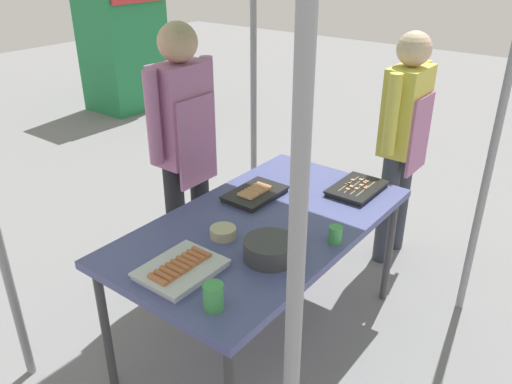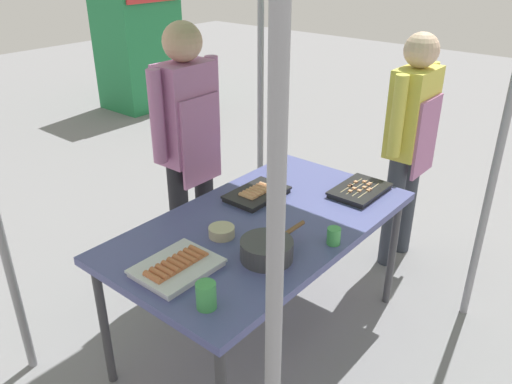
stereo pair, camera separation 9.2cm
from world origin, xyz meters
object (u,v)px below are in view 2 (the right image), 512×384
Objects in this scene: tray_meat_skewers at (360,190)px; customer_nearby at (410,135)px; tray_pork_links at (257,194)px; drink_cup_by_wok at (334,236)px; vendor_woman at (189,137)px; condiment_bowl at (222,232)px; cooking_wok at (267,249)px; tray_grilled_sausages at (177,267)px; neighbor_stall_left at (137,32)px; stall_table at (264,230)px; drink_cup_near_edge at (206,296)px.

customer_nearby is at bearing 1.53° from tray_meat_skewers.
tray_pork_links is 1.14m from customer_nearby.
drink_cup_by_wok is 0.05× the size of vendor_woman.
tray_pork_links is 0.46m from condiment_bowl.
condiment_bowl is at bearing 122.48° from drink_cup_by_wok.
cooking_wok reaches higher than condiment_bowl.
tray_meat_skewers is 1.05m from vendor_woman.
cooking_wok is at bearing -36.06° from tray_grilled_sausages.
neighbor_stall_left is (3.08, 4.11, 0.19)m from tray_grilled_sausages.
neighbor_stall_left is (2.31, 3.92, 0.19)m from tray_pork_links.
tray_pork_links is (0.19, 0.20, 0.07)m from stall_table.
drink_cup_by_wok is at bearing -10.22° from drink_cup_near_edge.
drink_cup_by_wok is at bearing -83.32° from stall_table.
tray_meat_skewers is at bearing -19.35° from stall_table.
tray_meat_skewers is at bearing 2.07° from drink_cup_near_edge.
drink_cup_by_wok is (-0.15, -0.59, 0.02)m from tray_pork_links.
vendor_woman is at bearing 57.00° from condiment_bowl.
drink_cup_by_wok is at bearing 82.29° from vendor_woman.
tray_grilled_sausages is 0.18× the size of neighbor_stall_left.
tray_meat_skewers is 0.87× the size of cooking_wok.
customer_nearby is (1.49, -0.26, 0.14)m from condiment_bowl.
neighbor_stall_left is (2.46, 4.50, 0.17)m from drink_cup_by_wok.
customer_nearby reaches higher than drink_cup_near_edge.
stall_table is 4.83m from neighbor_stall_left.
condiment_bowl is 0.83m from vendor_woman.
customer_nearby reaches higher than cooking_wok.
tray_grilled_sausages is 4.18× the size of drink_cup_by_wok.
tray_meat_skewers is 0.67m from customer_nearby.
cooking_wok reaches higher than drink_cup_by_wok.
stall_table is 0.72m from drink_cup_near_edge.
cooking_wok reaches higher than tray_grilled_sausages.
tray_pork_links is (0.77, 0.19, -0.00)m from tray_grilled_sausages.
drink_cup_by_wok is (0.30, -0.16, -0.01)m from cooking_wok.
cooking_wok is 0.26× the size of customer_nearby.
drink_cup_near_edge reaches higher than condiment_bowl.
drink_cup_near_edge reaches higher than tray_meat_skewers.
vendor_woman is at bearing -124.32° from neighbor_stall_left.
drink_cup_near_edge is 1.92m from customer_nearby.
tray_pork_links is at bearing 134.37° from tray_meat_skewers.
vendor_woman reaches higher than tray_grilled_sausages.
neighbor_stall_left is at bearing 66.21° from tray_meat_skewers.
tray_meat_skewers is at bearing -10.81° from tray_grilled_sausages.
customer_nearby is at bearing -20.57° from tray_pork_links.
neighbor_stall_left reaches higher than cooking_wok.
drink_cup_by_wok reaches higher than tray_pork_links.
cooking_wok is at bearing -178.88° from customer_nearby.
neighbor_stall_left is at bearing 55.90° from condiment_bowl.
tray_grilled_sausages is at bearing -126.87° from neighbor_stall_left.
stall_table is at bearing 171.24° from customer_nearby.
tray_grilled_sausages is 3.08× the size of drink_cup_near_edge.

